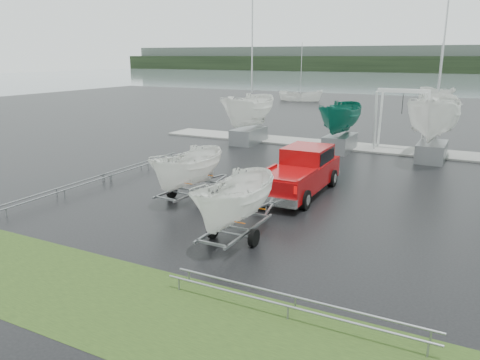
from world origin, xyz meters
TOP-DOWN VIEW (x-y plane):
  - ground_plane at (0.00, 0.00)m, footprint 120.00×120.00m
  - lake at (0.00, 100.00)m, footprint 300.00×300.00m
  - grass_verge at (0.00, -11.00)m, footprint 40.00×40.00m
  - dock at (0.00, 13.00)m, footprint 30.00×3.00m
  - treeline at (0.00, 170.00)m, footprint 300.00×8.00m
  - far_hill at (0.00, 178.00)m, footprint 300.00×6.00m
  - pickup_truck at (0.44, 0.76)m, footprint 2.33×6.23m
  - trailer_hitched at (0.48, -5.86)m, footprint 1.79×3.61m
  - trailer_parked at (-3.61, -2.61)m, footprint 1.83×3.65m
  - boat_hoist at (2.85, 13.00)m, footprint 3.30×2.18m
  - keelboat_0 at (-7.41, 11.00)m, footprint 2.46×3.20m
  - keelboat_1 at (-0.68, 11.20)m, footprint 2.18×3.20m
  - keelboat_2 at (5.09, 11.00)m, footprint 2.94×3.20m
  - mast_rack_0 at (-9.00, 1.00)m, footprint 0.56×6.50m
  - mast_rack_1 at (-9.00, -5.00)m, footprint 0.56×6.50m
  - mast_rack_2 at (4.00, -9.50)m, footprint 7.00×0.56m
  - moored_boat_0 at (-15.69, 44.05)m, footprint 2.68×2.62m
  - moored_boat_1 at (1.31, 54.54)m, footprint 4.17×4.19m

SIDE VIEW (x-z plane):
  - lake at x=0.00m, z-range -0.01..-0.01m
  - ground_plane at x=0.00m, z-range 0.00..0.00m
  - moored_boat_1 at x=1.31m, z-range -5.98..5.98m
  - grass_verge at x=0.00m, z-range 0.00..0.00m
  - moored_boat_0 at x=-15.69m, z-range -5.59..5.60m
  - dock at x=0.00m, z-range -0.01..0.11m
  - mast_rack_0 at x=-9.00m, z-range 0.32..0.38m
  - mast_rack_1 at x=-9.00m, z-range 0.32..0.38m
  - mast_rack_2 at x=4.00m, z-range 0.32..0.38m
  - pickup_truck at x=0.44m, z-range 0.04..2.11m
  - boat_hoist at x=2.85m, z-range 0.61..4.73m
  - trailer_parked at x=-3.61m, z-range 0.21..5.35m
  - trailer_hitched at x=0.48m, z-range 0.21..5.44m
  - treeline at x=0.00m, z-range 0.00..6.00m
  - keelboat_1 at x=-0.68m, z-range -0.02..6.88m
  - keelboat_0 at x=-7.41m, z-range -1.40..9.23m
  - keelboat_2 at x=5.09m, z-range -0.89..10.23m
  - far_hill at x=0.00m, z-range 0.00..10.00m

